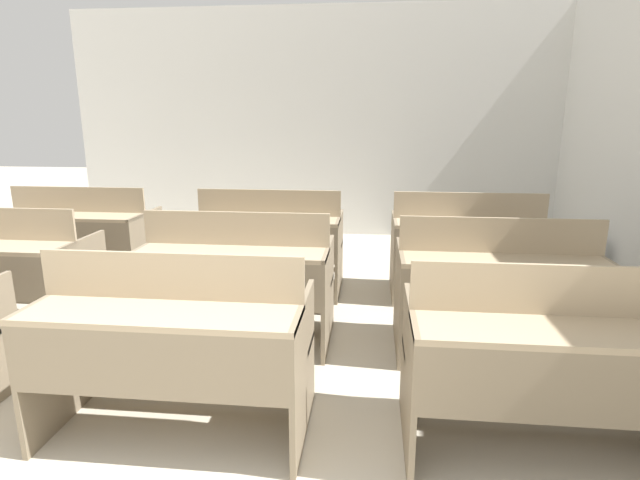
% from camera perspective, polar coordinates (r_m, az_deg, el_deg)
% --- Properties ---
extents(wall_back, '(6.64, 0.06, 3.03)m').
position_cam_1_polar(wall_back, '(6.98, -0.83, 13.07)').
color(wall_back, silver).
rests_on(wall_back, ground_plane).
extents(bench_front_center, '(1.33, 0.72, 0.97)m').
position_cam_1_polar(bench_front_center, '(2.68, -16.32, -11.21)').
color(bench_front_center, '#7C6C56').
rests_on(bench_front_center, ground_plane).
extents(bench_front_right, '(1.33, 0.72, 0.97)m').
position_cam_1_polar(bench_front_right, '(2.63, 24.94, -12.49)').
color(bench_front_right, '#786952').
rests_on(bench_front_right, ground_plane).
extents(bench_second_center, '(1.33, 0.72, 0.97)m').
position_cam_1_polar(bench_second_center, '(3.64, -9.47, -4.11)').
color(bench_second_center, '#7E6F58').
rests_on(bench_second_center, ground_plane).
extents(bench_second_right, '(1.33, 0.72, 0.97)m').
position_cam_1_polar(bench_second_right, '(3.59, 19.58, -4.96)').
color(bench_second_right, '#796A53').
rests_on(bench_second_right, ground_plane).
extents(bench_third_left, '(1.33, 0.72, 0.97)m').
position_cam_1_polar(bench_third_left, '(5.36, -25.69, 0.52)').
color(bench_third_left, '#7E6E57').
rests_on(bench_third_left, ground_plane).
extents(bench_third_center, '(1.33, 0.72, 0.97)m').
position_cam_1_polar(bench_third_center, '(4.67, -5.84, 0.04)').
color(bench_third_center, '#7B6C55').
rests_on(bench_third_center, ground_plane).
extents(bench_third_right, '(1.33, 0.72, 0.97)m').
position_cam_1_polar(bench_third_right, '(4.66, 16.48, -0.49)').
color(bench_third_right, '#80715A').
rests_on(bench_third_right, ground_plane).
extents(wastepaper_bin, '(0.23, 0.23, 0.39)m').
position_cam_1_polar(wastepaper_bin, '(5.85, 28.09, -1.81)').
color(wastepaper_bin, '#474C51').
rests_on(wastepaper_bin, ground_plane).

